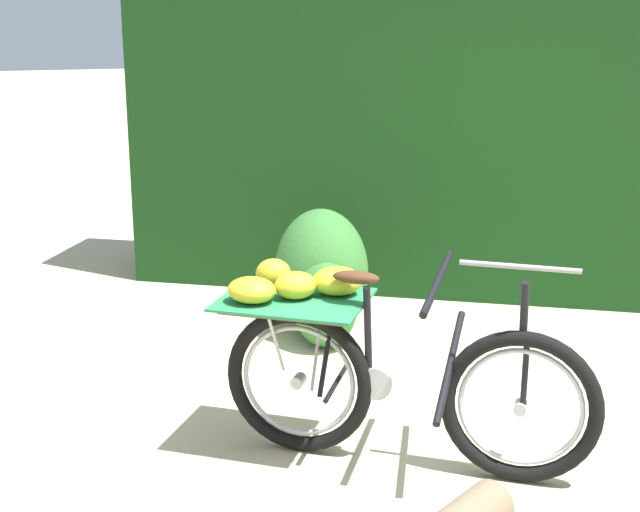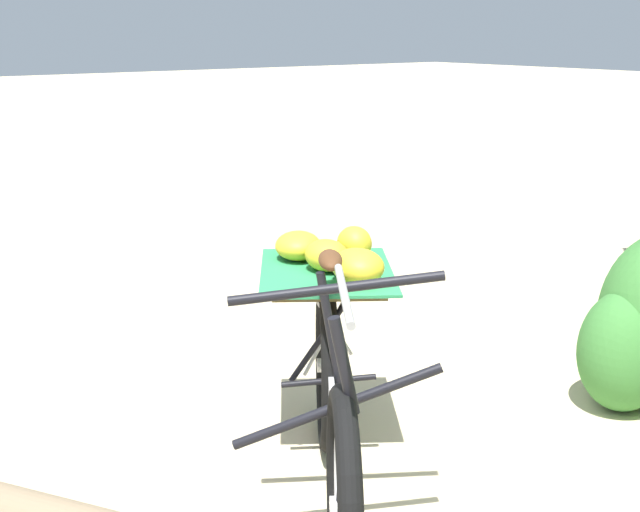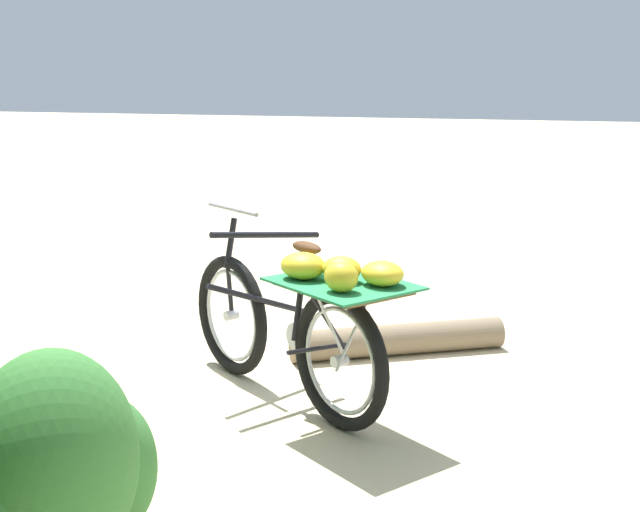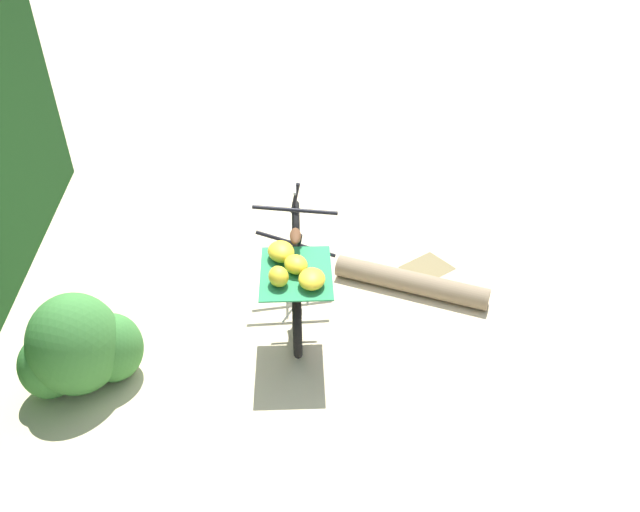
% 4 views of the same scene
% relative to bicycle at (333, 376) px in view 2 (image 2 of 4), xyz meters
% --- Properties ---
extents(bicycle, '(1.26, 1.63, 1.03)m').
position_rel_bicycle_xyz_m(bicycle, '(0.00, 0.00, 0.00)').
color(bicycle, black).
rests_on(bicycle, ground_plane).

